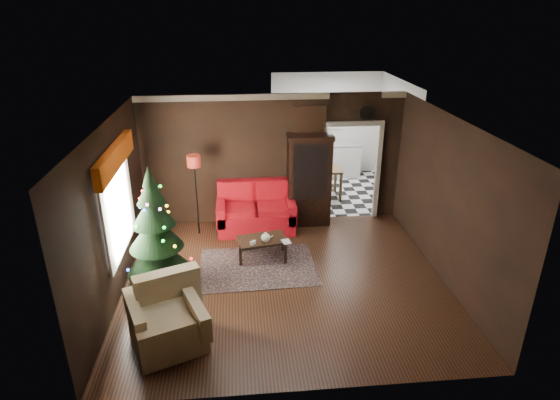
{
  "coord_description": "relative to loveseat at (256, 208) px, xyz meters",
  "views": [
    {
      "loc": [
        -0.73,
        -6.82,
        4.46
      ],
      "look_at": [
        0.0,
        0.9,
        1.15
      ],
      "focal_mm": 29.63,
      "sensor_mm": 36.0,
      "label": 1
    }
  ],
  "objects": [
    {
      "name": "teapot",
      "position": [
        0.11,
        -1.37,
        0.01
      ],
      "size": [
        0.24,
        0.24,
        0.18
      ],
      "primitive_type": null,
      "rotation": [
        0.0,
        0.0,
        0.29
      ],
      "color": "white",
      "rests_on": "coffee_table"
    },
    {
      "name": "floor",
      "position": [
        0.4,
        -2.05,
        -0.5
      ],
      "size": [
        5.5,
        5.5,
        0.0
      ],
      "primitive_type": "plane",
      "color": "black",
      "rests_on": "ground"
    },
    {
      "name": "floor_lamp",
      "position": [
        -1.21,
        -0.08,
        0.33
      ],
      "size": [
        0.37,
        0.37,
        1.77
      ],
      "primitive_type": null,
      "rotation": [
        0.0,
        0.0,
        -0.27
      ],
      "color": "black",
      "rests_on": "ground"
    },
    {
      "name": "armchair",
      "position": [
        -1.41,
        -3.5,
        -0.04
      ],
      "size": [
        1.28,
        1.28,
        1.01
      ],
      "primitive_type": null,
      "rotation": [
        0.0,
        0.0,
        0.38
      ],
      "color": "#BFAC91",
      "rests_on": "ground"
    },
    {
      "name": "wall_front",
      "position": [
        0.4,
        -4.55,
        0.9
      ],
      "size": [
        5.5,
        0.0,
        5.5
      ],
      "primitive_type": "plane",
      "rotation": [
        -1.57,
        0.0,
        0.0
      ],
      "color": "black",
      "rests_on": "ground"
    },
    {
      "name": "book",
      "position": [
        0.42,
        -1.43,
        0.02
      ],
      "size": [
        0.15,
        0.05,
        0.2
      ],
      "primitive_type": "imported",
      "rotation": [
        0.0,
        0.0,
        0.22
      ],
      "color": "tan",
      "rests_on": "coffee_table"
    },
    {
      "name": "wall_right",
      "position": [
        3.15,
        -2.05,
        0.9
      ],
      "size": [
        0.0,
        5.5,
        5.5
      ],
      "primitive_type": "plane",
      "rotation": [
        1.57,
        0.0,
        -1.57
      ],
      "color": "black",
      "rests_on": "ground"
    },
    {
      "name": "doorway",
      "position": [
        2.1,
        0.45,
        0.55
      ],
      "size": [
        1.1,
        0.1,
        2.1
      ],
      "primitive_type": null,
      "color": "silver",
      "rests_on": "ground"
    },
    {
      "name": "loveseat",
      "position": [
        0.0,
        0.0,
        0.0
      ],
      "size": [
        1.7,
        0.9,
        1.0
      ],
      "primitive_type": null,
      "color": "maroon",
      "rests_on": "ground"
    },
    {
      "name": "christmas_tree",
      "position": [
        -1.74,
        -1.92,
        0.55
      ],
      "size": [
        1.15,
        1.15,
        2.03
      ],
      "primitive_type": null,
      "rotation": [
        0.0,
        0.0,
        -0.09
      ],
      "color": "black",
      "rests_on": "ground"
    },
    {
      "name": "valance",
      "position": [
        -2.23,
        -1.85,
        1.77
      ],
      "size": [
        0.12,
        2.1,
        0.35
      ],
      "primitive_type": "cube",
      "color": "#A13E09",
      "rests_on": "wall_left"
    },
    {
      "name": "kitchen_counter",
      "position": [
        2.1,
        3.15,
        -0.05
      ],
      "size": [
        1.8,
        0.6,
        0.9
      ],
      "primitive_type": "cube",
      "color": "white",
      "rests_on": "ground"
    },
    {
      "name": "kitchen_floor",
      "position": [
        2.1,
        1.95,
        -0.5
      ],
      "size": [
        3.0,
        3.0,
        0.0
      ],
      "primitive_type": "plane",
      "color": "white",
      "rests_on": "ground"
    },
    {
      "name": "wall_left",
      "position": [
        -2.35,
        -2.05,
        0.9
      ],
      "size": [
        0.0,
        5.5,
        5.5
      ],
      "primitive_type": "plane",
      "rotation": [
        1.57,
        0.0,
        1.57
      ],
      "color": "black",
      "rests_on": "ground"
    },
    {
      "name": "coffee_table",
      "position": [
        0.06,
        -1.24,
        -0.29
      ],
      "size": [
        0.99,
        0.71,
        0.4
      ],
      "primitive_type": null,
      "rotation": [
        0.0,
        0.0,
        0.2
      ],
      "color": "black",
      "rests_on": "rug"
    },
    {
      "name": "ceiling",
      "position": [
        0.4,
        -2.05,
        2.3
      ],
      "size": [
        5.5,
        5.5,
        0.0
      ],
      "primitive_type": "plane",
      "rotation": [
        3.14,
        0.0,
        0.0
      ],
      "color": "white",
      "rests_on": "ground"
    },
    {
      "name": "wall_back",
      "position": [
        0.4,
        0.45,
        0.9
      ],
      "size": [
        5.5,
        0.0,
        5.5
      ],
      "primitive_type": "plane",
      "rotation": [
        1.57,
        0.0,
        0.0
      ],
      "color": "black",
      "rests_on": "ground"
    },
    {
      "name": "painting",
      "position": [
        1.15,
        0.41,
        1.75
      ],
      "size": [
        0.62,
        0.05,
        0.52
      ],
      "primitive_type": "cube",
      "color": "#AC7C3B",
      "rests_on": "wall_back"
    },
    {
      "name": "rug",
      "position": [
        -0.04,
        -1.56,
        -0.49
      ],
      "size": [
        2.14,
        1.59,
        0.01
      ],
      "primitive_type": "cube",
      "rotation": [
        0.0,
        0.0,
        0.03
      ],
      "color": "#372C32",
      "rests_on": "ground"
    },
    {
      "name": "left_window",
      "position": [
        -2.31,
        -1.85,
        0.95
      ],
      "size": [
        0.05,
        1.6,
        1.4
      ],
      "primitive_type": "cube",
      "color": "white",
      "rests_on": "wall_left"
    },
    {
      "name": "kitchen_table",
      "position": [
        1.8,
        1.65,
        -0.12
      ],
      "size": [
        0.7,
        0.7,
        0.75
      ],
      "primitive_type": null,
      "color": "brown",
      "rests_on": "ground"
    },
    {
      "name": "curio_cabinet",
      "position": [
        1.15,
        0.22,
        0.45
      ],
      "size": [
        0.9,
        0.45,
        1.9
      ],
      "primitive_type": null,
      "color": "black",
      "rests_on": "ground"
    },
    {
      "name": "kitchen_window",
      "position": [
        2.1,
        3.4,
        1.2
      ],
      "size": [
        0.7,
        0.06,
        0.7
      ],
      "primitive_type": "cube",
      "color": "white",
      "rests_on": "ground"
    },
    {
      "name": "cup_b",
      "position": [
        -0.15,
        -1.45,
        -0.05
      ],
      "size": [
        0.09,
        0.09,
        0.06
      ],
      "primitive_type": "cylinder",
      "rotation": [
        0.0,
        0.0,
        -0.29
      ],
      "color": "white",
      "rests_on": "coffee_table"
    },
    {
      "name": "cup_a",
      "position": [
        -0.1,
        -1.41,
        -0.05
      ],
      "size": [
        0.09,
        0.09,
        0.06
      ],
      "primitive_type": "cylinder",
      "rotation": [
        0.0,
        0.0,
        0.29
      ],
      "color": "white",
      "rests_on": "coffee_table"
    },
    {
      "name": "wall_clock",
      "position": [
        2.35,
        0.4,
        1.88
      ],
      "size": [
        0.32,
        0.32,
        0.06
      ],
      "primitive_type": "cylinder",
      "color": "white",
      "rests_on": "wall_back"
    }
  ]
}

